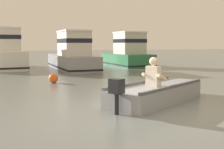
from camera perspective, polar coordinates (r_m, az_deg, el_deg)
The scene contains 6 objects.
ground_plane at distance 6.42m, azimuth 5.18°, elevation -7.67°, with size 120.00×120.00×0.00m, color slate.
rowboat_with_person at distance 7.65m, azimuth 8.98°, elevation -3.56°, with size 3.44×2.50×1.19m.
moored_boat_white at distance 18.94m, azimuth -20.45°, elevation 3.90°, with size 2.57×5.55×2.49m.
moored_boat_grey at distance 17.59m, azimuth -7.82°, elevation 3.82°, with size 2.02×6.21×2.29m.
moored_boat_green at distance 19.75m, azimuth 3.14°, elevation 4.14°, with size 2.23×4.66×2.31m.
mooring_buoy at distance 11.43m, azimuth -11.50°, elevation -0.75°, with size 0.37×0.37×0.37m, color #E55919.
Camera 1 is at (-2.71, -5.61, 1.53)m, focal length 46.25 mm.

